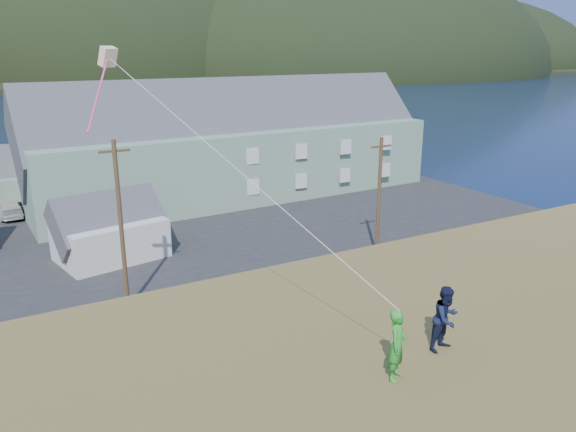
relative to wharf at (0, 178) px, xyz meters
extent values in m
plane|color=#0A1638|center=(6.00, -40.00, -0.45)|extent=(900.00, 900.00, 0.00)
cube|color=#4C3D19|center=(6.00, -42.00, -0.40)|extent=(110.00, 8.00, 0.10)
cube|color=#28282B|center=(6.00, -23.00, -0.39)|extent=(72.00, 36.00, 0.12)
cube|color=gray|center=(0.00, 0.00, 0.00)|extent=(26.00, 14.00, 0.90)
ellipsoid|color=black|center=(76.00, 250.00, 1.55)|extent=(230.00, 207.00, 142.60)
ellipsoid|color=black|center=(186.00, 230.00, 1.55)|extent=(280.00, 252.00, 134.40)
ellipsoid|color=black|center=(306.00, 260.00, 1.55)|extent=(240.00, 216.00, 100.80)
cube|color=gray|center=(20.29, -18.01, 2.99)|extent=(39.09, 12.55, 6.63)
cube|color=#47474C|center=(20.29, -18.01, 8.07)|extent=(39.58, 12.26, 10.74)
cube|color=silver|center=(5.27, -29.95, 1.01)|extent=(7.47, 5.96, 2.67)
cube|color=#47474C|center=(5.27, -29.95, 3.01)|extent=(7.95, 6.03, 4.74)
cylinder|color=#47331E|center=(4.23, -38.50, 4.40)|extent=(0.24, 0.24, 9.46)
cylinder|color=#47331E|center=(21.56, -38.50, 3.80)|extent=(0.24, 0.24, 8.27)
imported|color=#314D7C|center=(8.46, -16.33, 0.37)|extent=(1.49, 4.27, 1.41)
imported|color=silver|center=(-0.09, -15.50, 0.39)|extent=(2.25, 5.04, 1.43)
imported|color=black|center=(1.04, -15.65, 0.41)|extent=(1.88, 4.37, 1.47)
imported|color=navy|center=(6.77, -21.85, 0.42)|extent=(2.37, 4.62, 1.50)
imported|color=green|center=(5.21, -59.56, 7.55)|extent=(0.70, 0.64, 1.60)
imported|color=#131936|center=(7.01, -59.16, 7.54)|extent=(0.86, 0.72, 1.58)
cube|color=beige|center=(1.70, -50.54, 13.34)|extent=(0.59, 0.58, 0.60)
cylinder|color=#FF4386|center=(1.10, -51.79, 12.44)|extent=(0.06, 0.06, 3.31)
cylinder|color=white|center=(3.46, -55.05, 10.85)|extent=(0.02, 0.02, 10.89)
camera|label=1|loc=(-2.01, -67.64, 13.57)|focal=35.00mm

